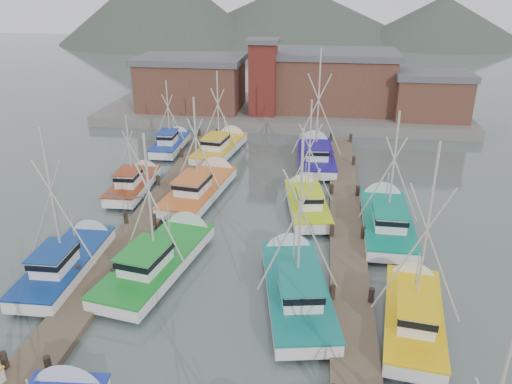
# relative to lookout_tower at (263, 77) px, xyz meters

# --- Properties ---
(ground) EXTENTS (260.00, 260.00, 0.00)m
(ground) POSITION_rel_lookout_tower_xyz_m (2.00, -33.00, -5.55)
(ground) COLOR #465450
(ground) RESTS_ON ground
(dock_left) EXTENTS (2.30, 46.00, 1.50)m
(dock_left) POSITION_rel_lookout_tower_xyz_m (-5.00, -28.96, -5.34)
(dock_left) COLOR brown
(dock_left) RESTS_ON ground
(dock_right) EXTENTS (2.30, 46.00, 1.50)m
(dock_right) POSITION_rel_lookout_tower_xyz_m (9.00, -28.96, -5.34)
(dock_right) COLOR brown
(dock_right) RESTS_ON ground
(quay) EXTENTS (44.00, 16.00, 1.20)m
(quay) POSITION_rel_lookout_tower_xyz_m (2.00, 4.00, -4.95)
(quay) COLOR gray
(quay) RESTS_ON ground
(shed_left) EXTENTS (12.72, 8.48, 6.20)m
(shed_left) POSITION_rel_lookout_tower_xyz_m (-9.00, 2.00, -1.21)
(shed_left) COLOR brown
(shed_left) RESTS_ON quay
(shed_center) EXTENTS (14.84, 9.54, 6.90)m
(shed_center) POSITION_rel_lookout_tower_xyz_m (8.00, 4.00, -0.86)
(shed_center) COLOR brown
(shed_center) RESTS_ON quay
(shed_right) EXTENTS (8.48, 6.36, 5.20)m
(shed_right) POSITION_rel_lookout_tower_xyz_m (19.00, 1.00, -1.71)
(shed_right) COLOR brown
(shed_right) RESTS_ON quay
(lookout_tower) EXTENTS (3.60, 3.60, 8.50)m
(lookout_tower) POSITION_rel_lookout_tower_xyz_m (0.00, 0.00, 0.00)
(lookout_tower) COLOR maroon
(lookout_tower) RESTS_ON quay
(distant_hills) EXTENTS (175.00, 140.00, 42.00)m
(distant_hills) POSITION_rel_lookout_tower_xyz_m (-10.76, 89.59, -5.55)
(distant_hills) COLOR #444D40
(distant_hills) RESTS_ON ground
(boat_4) EXTENTS (4.92, 10.65, 9.50)m
(boat_4) POSITION_rel_lookout_tower_xyz_m (-1.96, -32.66, -4.87)
(boat_4) COLOR #101E36
(boat_4) RESTS_ON ground
(boat_5) EXTENTS (4.83, 10.34, 10.52)m
(boat_5) POSITION_rel_lookout_tower_xyz_m (6.03, -34.48, -4.86)
(boat_5) COLOR #101E36
(boat_5) RESTS_ON ground
(boat_6) EXTENTS (3.95, 9.02, 9.70)m
(boat_6) POSITION_rel_lookout_tower_xyz_m (-7.23, -33.71, -4.86)
(boat_6) COLOR #101E36
(boat_6) RESTS_ON ground
(boat_7) EXTENTS (4.09, 8.82, 10.39)m
(boat_7) POSITION_rel_lookout_tower_xyz_m (11.96, -36.00, -4.86)
(boat_7) COLOR #101E36
(boat_7) RESTS_ON ground
(boat_8) EXTENTS (4.45, 10.51, 9.00)m
(boat_8) POSITION_rel_lookout_tower_xyz_m (-2.17, -21.76, -4.87)
(boat_8) COLOR #101E36
(boat_8) RESTS_ON ground
(boat_9) EXTENTS (3.89, 8.72, 9.14)m
(boat_9) POSITION_rel_lookout_tower_xyz_m (6.13, -23.43, -4.87)
(boat_9) COLOR #101E36
(boat_9) RESTS_ON ground
(boat_10) EXTENTS (2.94, 8.05, 7.04)m
(boat_10) POSITION_rel_lookout_tower_xyz_m (-7.73, -21.52, -4.87)
(boat_10) COLOR #101E36
(boat_10) RESTS_ON ground
(boat_11) EXTENTS (3.89, 10.03, 9.37)m
(boat_11) POSITION_rel_lookout_tower_xyz_m (11.68, -25.58, -4.87)
(boat_11) COLOR #101E36
(boat_11) RESTS_ON ground
(boat_12) EXTENTS (4.18, 9.79, 8.99)m
(boat_12) POSITION_rel_lookout_tower_xyz_m (-2.68, -11.30, -4.87)
(boat_12) COLOR #101E36
(boat_12) RESTS_ON ground
(boat_13) EXTENTS (4.58, 10.44, 11.47)m
(boat_13) POSITION_rel_lookout_tower_xyz_m (6.53, -12.63, -4.86)
(boat_13) COLOR #101E36
(boat_13) RESTS_ON ground
(boat_14) EXTENTS (3.14, 7.91, 7.66)m
(boat_14) POSITION_rel_lookout_tower_xyz_m (-7.87, -10.79, -4.87)
(boat_14) COLOR #101E36
(boat_14) RESTS_ON ground
(gull_near) EXTENTS (1.55, 0.65, 0.24)m
(gull_near) POSITION_rel_lookout_tower_xyz_m (-0.26, -40.69, 2.64)
(gull_near) COLOR slate
(gull_near) RESTS_ON ground
(gull_far) EXTENTS (1.54, 0.66, 0.24)m
(gull_far) POSITION_rel_lookout_tower_xyz_m (3.66, -33.05, 2.14)
(gull_far) COLOR slate
(gull_far) RESTS_ON ground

